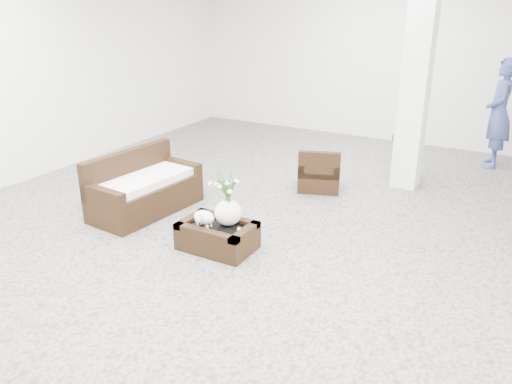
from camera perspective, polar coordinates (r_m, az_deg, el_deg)
The scene contains 10 objects.
ground at distance 6.74m, azimuth 0.42°, elevation -4.66°, with size 11.00×11.00×0.00m, color gray.
column at distance 8.37m, azimuth 17.61°, elevation 12.06°, with size 0.40×0.40×3.50m, color white.
coffee_table at distance 6.30m, azimuth -4.36°, elevation -5.08°, with size 0.90×0.60×0.31m, color black.
sheep_figurine at distance 6.17m, azimuth -5.87°, elevation -3.00°, with size 0.28×0.23×0.21m, color white.
planter_narcissus at distance 6.10m, azimuth -3.20°, elevation -0.23°, with size 0.44×0.44×0.80m, color white, non-canonical shape.
tealight at distance 6.09m, azimuth -1.94°, elevation -4.18°, with size 0.04×0.04×0.03m, color white.
armchair at distance 8.23m, azimuth 7.20°, elevation 2.69°, with size 0.65×0.63×0.70m, color black.
loveseat at distance 7.43m, azimuth -12.41°, elevation 0.97°, with size 1.63×0.78×0.87m, color black.
topiary at distance 8.96m, azimuth 16.35°, elevation 5.87°, with size 0.37×0.37×1.40m, color #144016, non-canonical shape.
shopper at distance 10.14m, azimuth 25.70°, elevation 7.98°, with size 0.72×0.47×1.96m, color navy.
Camera 1 is at (2.95, -5.30, 2.93)m, focal length 35.50 mm.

